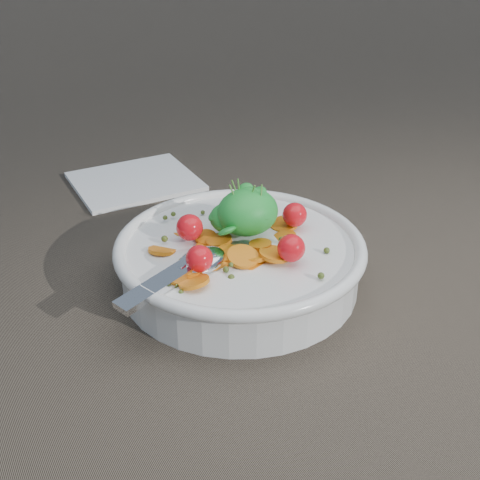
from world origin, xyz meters
TOP-DOWN VIEW (x-y plane):
  - ground at (0.00, 0.00)m, footprint 6.00×6.00m
  - bowl at (-0.02, -0.02)m, footprint 0.27×0.25m
  - napkin at (-0.02, 0.27)m, footprint 0.16×0.14m

SIDE VIEW (x-z plane):
  - ground at x=0.00m, z-range 0.00..0.00m
  - napkin at x=-0.02m, z-range 0.00..0.01m
  - bowl at x=-0.02m, z-range -0.02..0.08m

